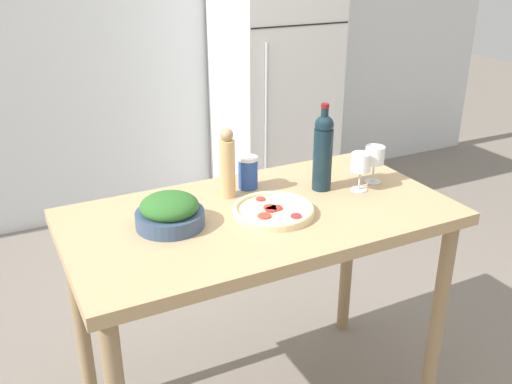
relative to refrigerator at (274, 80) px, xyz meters
The scene contains 10 objects.
wall_back 1.15m from the refrigerator, 159.38° to the left, with size 6.40×0.06×2.60m.
refrigerator is the anchor object (origin of this frame).
prep_counter 2.04m from the refrigerator, 119.78° to the right, with size 1.35×0.71×0.90m.
wine_bottle 1.85m from the refrigerator, 112.87° to the right, with size 0.07×0.07×0.33m.
wine_glass_near 1.87m from the refrigerator, 108.52° to the right, with size 0.08×0.08×0.15m.
wine_glass_far 1.80m from the refrigerator, 106.10° to the right, with size 0.08×0.08×0.15m.
pepper_mill 1.92m from the refrigerator, 123.57° to the right, with size 0.06×0.06×0.26m.
salad_bowl 2.19m from the refrigerator, 127.48° to the right, with size 0.23×0.23×0.11m.
homemade_pizza 2.06m from the refrigerator, 118.55° to the right, with size 0.29×0.29×0.03m.
salt_canister 1.83m from the refrigerator, 121.57° to the right, with size 0.07×0.07×0.13m.
Camera 1 is at (-0.82, -1.59, 1.76)m, focal length 40.00 mm.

